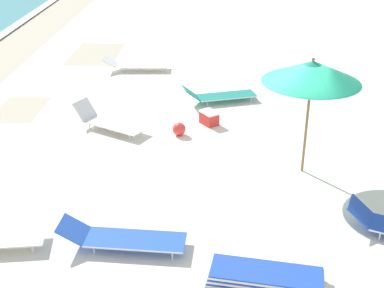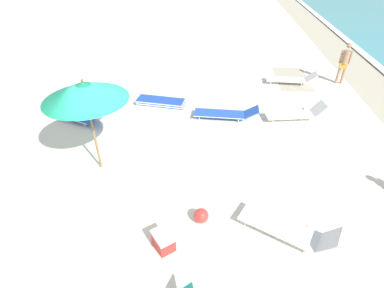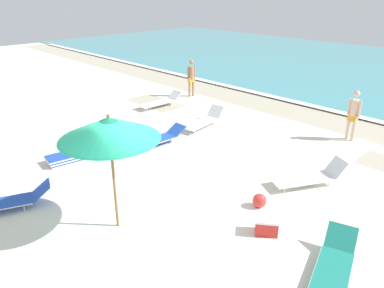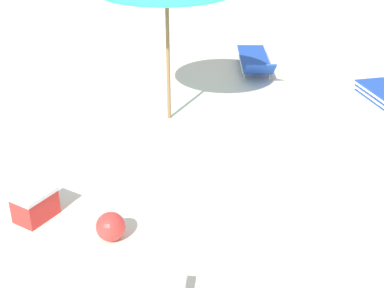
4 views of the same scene
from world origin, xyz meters
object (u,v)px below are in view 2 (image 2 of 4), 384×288
at_px(sun_lounger_near_water_left, 226,113).
at_px(sun_lounger_mid_beach_pair_a, 288,229).
at_px(cooler_box, 163,241).
at_px(beachgoer_shoreline_child, 345,61).
at_px(sun_lounger_under_umbrella, 296,113).
at_px(beach_umbrella, 84,91).
at_px(sun_lounger_mid_beach_pair_b, 78,115).
at_px(lounger_stack, 161,102).
at_px(sun_lounger_near_water_right, 291,79).
at_px(beach_ball, 201,216).

distance_m(sun_lounger_near_water_left, sun_lounger_mid_beach_pair_a, 5.19).
distance_m(sun_lounger_mid_beach_pair_a, cooler_box, 2.69).
bearing_deg(beachgoer_shoreline_child, sun_lounger_under_umbrella, -112.63).
distance_m(beach_umbrella, cooler_box, 3.94).
bearing_deg(sun_lounger_mid_beach_pair_b, sun_lounger_under_umbrella, 117.06).
height_order(lounger_stack, cooler_box, cooler_box).
xyz_separation_m(lounger_stack, sun_lounger_near_water_right, (-2.47, 5.38, 0.09)).
bearing_deg(beach_umbrella, sun_lounger_under_umbrella, 117.79).
xyz_separation_m(beach_ball, cooler_box, (0.75, -0.75, 0.02)).
relative_size(sun_lounger_near_water_left, sun_lounger_mid_beach_pair_a, 1.09).
bearing_deg(sun_lounger_near_water_left, sun_lounger_mid_beach_pair_a, 16.61).
bearing_deg(lounger_stack, sun_lounger_mid_beach_pair_a, 40.65).
xyz_separation_m(sun_lounger_under_umbrella, sun_lounger_near_water_right, (-3.15, 0.45, -0.01)).
height_order(sun_lounger_under_umbrella, sun_lounger_mid_beach_pair_b, sun_lounger_under_umbrella).
bearing_deg(sun_lounger_near_water_right, sun_lounger_near_water_left, -38.77).
bearing_deg(lounger_stack, sun_lounger_near_water_right, 122.90).
height_order(beach_umbrella, sun_lounger_under_umbrella, beach_umbrella).
bearing_deg(beachgoer_shoreline_child, cooler_box, -110.55).
distance_m(lounger_stack, sun_lounger_near_water_right, 5.92).
distance_m(sun_lounger_near_water_right, cooler_box, 9.81).
bearing_deg(sun_lounger_mid_beach_pair_a, beachgoer_shoreline_child, -175.73).
xyz_separation_m(sun_lounger_mid_beach_pair_a, sun_lounger_mid_beach_pair_b, (-4.50, -6.47, -0.01)).
bearing_deg(sun_lounger_mid_beach_pair_a, sun_lounger_near_water_left, -137.76).
bearing_deg(sun_lounger_near_water_right, beachgoer_shoreline_child, 98.35).
distance_m(sun_lounger_mid_beach_pair_b, beachgoer_shoreline_child, 11.05).
relative_size(sun_lounger_under_umbrella, sun_lounger_near_water_left, 0.93).
xyz_separation_m(sun_lounger_near_water_left, sun_lounger_near_water_right, (-3.29, 2.91, 0.01)).
xyz_separation_m(beach_umbrella, sun_lounger_mid_beach_pair_b, (-2.50, -1.64, -2.13)).
bearing_deg(beach_ball, sun_lounger_mid_beach_pair_a, 81.98).
height_order(sun_lounger_near_water_left, sun_lounger_near_water_right, sun_lounger_near_water_right).
xyz_separation_m(sun_lounger_mid_beach_pair_a, cooler_box, (0.48, -2.65, -0.03)).
distance_m(sun_lounger_near_water_left, cooler_box, 5.69).
height_order(lounger_stack, sun_lounger_mid_beach_pair_b, sun_lounger_mid_beach_pair_b).
bearing_deg(cooler_box, lounger_stack, 152.80).
height_order(sun_lounger_under_umbrella, beachgoer_shoreline_child, beachgoer_shoreline_child).
xyz_separation_m(sun_lounger_under_umbrella, cooler_box, (5.66, -3.85, -0.03)).
bearing_deg(beach_ball, beachgoer_shoreline_child, 145.51).
height_order(lounger_stack, sun_lounger_near_water_left, sun_lounger_near_water_left).
bearing_deg(cooler_box, beach_ball, 97.92).
relative_size(beach_umbrella, sun_lounger_under_umbrella, 1.24).
distance_m(beach_umbrella, sun_lounger_under_umbrella, 7.14).
bearing_deg(beachgoer_shoreline_child, lounger_stack, -145.38).
bearing_deg(sun_lounger_under_umbrella, cooler_box, -43.08).
relative_size(beach_umbrella, sun_lounger_mid_beach_pair_a, 1.27).
relative_size(beach_umbrella, sun_lounger_near_water_right, 1.24).
bearing_deg(sun_lounger_near_water_left, sun_lounger_mid_beach_pair_b, -81.55).
relative_size(sun_lounger_mid_beach_pair_a, beach_ball, 6.10).
bearing_deg(sun_lounger_near_water_right, beach_ball, -21.03).
bearing_deg(sun_lounger_under_umbrella, beach_umbrella, -71.06).
xyz_separation_m(sun_lounger_near_water_right, sun_lounger_mid_beach_pair_b, (3.83, -8.12, -0.00)).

